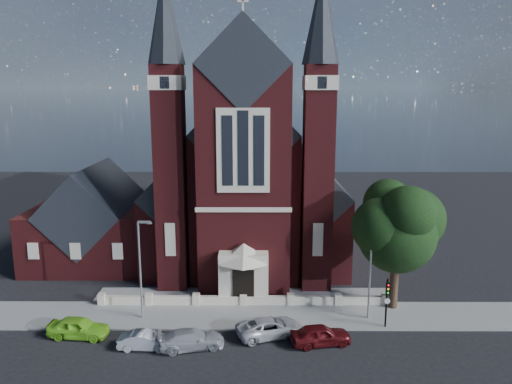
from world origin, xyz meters
TOP-DOWN VIEW (x-y plane):
  - ground at (0.00, 15.00)m, footprint 120.00×120.00m
  - pavement_strip at (0.00, 4.50)m, footprint 60.00×5.00m
  - forecourt_paving at (0.00, 8.50)m, footprint 26.00×3.00m
  - forecourt_wall at (0.00, 6.50)m, footprint 24.00×0.40m
  - church at (-0.00, 22.94)m, footprint 20.01×34.90m
  - parish_hall at (-16.00, 18.00)m, footprint 12.00×12.20m
  - street_tree at (12.60, 5.71)m, footprint 6.40×6.60m
  - street_lamp_left at (-7.91, 4.00)m, footprint 1.16×0.22m
  - street_lamp_right at (10.09, 4.00)m, footprint 1.16×0.22m
  - traffic_signal at (11.00, 2.43)m, footprint 0.28×0.42m
  - car_lime_van at (-12.03, 1.02)m, footprint 4.63×2.23m
  - car_silver_a at (-6.72, -0.67)m, footprint 3.82×1.39m
  - car_silver_b at (-3.51, -0.56)m, footprint 4.99×2.89m
  - car_white_suv at (2.12, 1.21)m, footprint 5.48×3.79m
  - car_dark_red at (5.72, -0.02)m, footprint 4.61×2.53m

SIDE VIEW (x-z plane):
  - ground at x=0.00m, z-range 0.00..0.00m
  - pavement_strip at x=0.00m, z-range -0.06..0.06m
  - forecourt_paving at x=0.00m, z-range -0.07..0.07m
  - forecourt_wall at x=0.00m, z-range -0.45..0.45m
  - car_silver_a at x=-6.72m, z-range 0.00..1.25m
  - car_silver_b at x=-3.51m, z-range 0.00..1.36m
  - car_white_suv at x=2.12m, z-range 0.00..1.39m
  - car_dark_red at x=5.72m, z-range 0.00..1.49m
  - car_lime_van at x=-12.03m, z-range 0.00..1.52m
  - traffic_signal at x=11.00m, z-range 0.58..4.58m
  - parish_hall at x=-16.00m, z-range -1.11..9.13m
  - street_lamp_left at x=-7.91m, z-range 0.55..8.64m
  - street_lamp_right at x=10.09m, z-range 0.55..8.64m
  - street_tree at x=12.60m, z-range 1.61..12.31m
  - church at x=0.00m, z-range -6.41..22.79m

